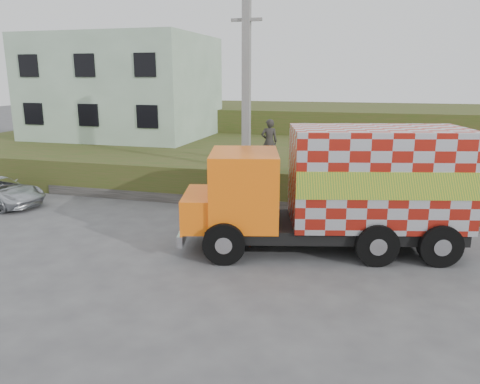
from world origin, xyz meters
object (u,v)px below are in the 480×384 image
(pedestrian, at_px, (269,142))
(cargo_truck, at_px, (339,188))
(utility_pole, at_px, (246,104))
(cow, at_px, (245,222))

(pedestrian, bearing_deg, cargo_truck, 101.25)
(utility_pole, bearing_deg, cow, -75.52)
(cow, bearing_deg, utility_pole, 91.87)
(utility_pole, xyz_separation_m, cow, (1.10, -4.28, -3.42))
(cargo_truck, bearing_deg, utility_pole, 119.34)
(cargo_truck, distance_m, cow, 3.11)
(cargo_truck, height_order, pedestrian, cargo_truck)
(utility_pole, relative_size, pedestrian, 4.19)
(cow, relative_size, pedestrian, 0.82)
(cow, distance_m, pedestrian, 5.89)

